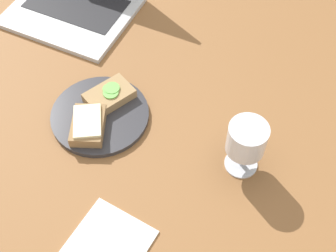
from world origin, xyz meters
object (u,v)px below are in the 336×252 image
plate (100,115)px  sandwich_with_cheese (88,125)px  wine_glass (246,141)px  napkin (105,248)px  sandwich_with_cucumber (109,95)px

plate → sandwich_with_cheese: (0.01, -4.52, 2.08)cm
wine_glass → sandwich_with_cheese: bearing=-169.1°
wine_glass → napkin: wine_glass is taller
plate → sandwich_with_cucumber: bearing=89.9°
wine_glass → sandwich_with_cucumber: bearing=174.9°
sandwich_with_cucumber → napkin: 34.39cm
sandwich_with_cucumber → wine_glass: 32.90cm
plate → sandwich_with_cucumber: (0.01, 4.57, 1.82)cm
sandwich_with_cheese → wine_glass: bearing=10.9°
sandwich_with_cheese → sandwich_with_cucumber: bearing=90.0°
sandwich_with_cucumber → sandwich_with_cheese: sandwich_with_cheese is taller
plate → wine_glass: bearing=3.0°
wine_glass → plate: bearing=-177.0°
plate → napkin: size_ratio=1.38×
sandwich_with_cheese → napkin: size_ratio=0.75×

